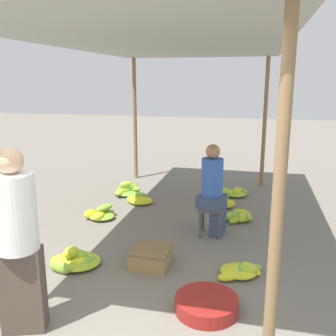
{
  "coord_description": "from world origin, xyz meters",
  "views": [
    {
      "loc": [
        1.23,
        -1.96,
        2.17
      ],
      "look_at": [
        0.0,
        3.19,
        0.92
      ],
      "focal_mm": 40.0,
      "sensor_mm": 36.0,
      "label": 1
    }
  ],
  "objects_px": {
    "banana_pile_left_3": "(101,214)",
    "stool": "(211,213)",
    "banana_pile_right_2": "(222,201)",
    "vendor_foreground": "(18,240)",
    "banana_pile_left_1": "(127,190)",
    "crate_near": "(151,257)",
    "banana_pile_left_0": "(74,260)",
    "banana_pile_right_0": "(234,193)",
    "banana_pile_right_1": "(242,271)",
    "banana_pile_left_2": "(139,200)",
    "basin_black": "(207,304)",
    "vendor_seated": "(213,189)",
    "banana_pile_right_3": "(238,216)"
  },
  "relations": [
    {
      "from": "banana_pile_left_3",
      "to": "stool",
      "type": "bearing_deg",
      "value": -6.91
    },
    {
      "from": "banana_pile_right_2",
      "to": "stool",
      "type": "bearing_deg",
      "value": -91.38
    },
    {
      "from": "vendor_foreground",
      "to": "banana_pile_left_1",
      "type": "xyz_separation_m",
      "value": [
        -0.44,
        3.97,
        -0.75
      ]
    },
    {
      "from": "banana_pile_left_1",
      "to": "crate_near",
      "type": "relative_size",
      "value": 1.16
    },
    {
      "from": "banana_pile_left_0",
      "to": "banana_pile_left_1",
      "type": "bearing_deg",
      "value": 96.53
    },
    {
      "from": "banana_pile_right_0",
      "to": "banana_pile_right_2",
      "type": "bearing_deg",
      "value": -105.0
    },
    {
      "from": "banana_pile_left_3",
      "to": "crate_near",
      "type": "xyz_separation_m",
      "value": [
        1.2,
        -1.3,
        0.03
      ]
    },
    {
      "from": "banana_pile_left_0",
      "to": "banana_pile_right_1",
      "type": "relative_size",
      "value": 1.17
    },
    {
      "from": "banana_pile_right_1",
      "to": "vendor_foreground",
      "type": "bearing_deg",
      "value": -142.75
    },
    {
      "from": "stool",
      "to": "banana_pile_right_1",
      "type": "xyz_separation_m",
      "value": [
        0.49,
        -1.06,
        -0.28
      ]
    },
    {
      "from": "banana_pile_right_1",
      "to": "banana_pile_left_2",
      "type": "bearing_deg",
      "value": 131.6
    },
    {
      "from": "basin_black",
      "to": "banana_pile_right_0",
      "type": "relative_size",
      "value": 1.08
    },
    {
      "from": "banana_pile_left_0",
      "to": "banana_pile_right_2",
      "type": "distance_m",
      "value": 2.99
    },
    {
      "from": "banana_pile_right_2",
      "to": "banana_pile_left_0",
      "type": "bearing_deg",
      "value": -120.18
    },
    {
      "from": "vendor_seated",
      "to": "banana_pile_right_2",
      "type": "bearing_deg",
      "value": 89.44
    },
    {
      "from": "banana_pile_right_0",
      "to": "crate_near",
      "type": "distance_m",
      "value": 3.1
    },
    {
      "from": "banana_pile_left_2",
      "to": "banana_pile_left_1",
      "type": "bearing_deg",
      "value": 131.43
    },
    {
      "from": "banana_pile_right_1",
      "to": "banana_pile_left_0",
      "type": "bearing_deg",
      "value": -173.18
    },
    {
      "from": "banana_pile_left_2",
      "to": "crate_near",
      "type": "height_order",
      "value": "crate_near"
    },
    {
      "from": "stool",
      "to": "banana_pile_right_0",
      "type": "xyz_separation_m",
      "value": [
        0.2,
        1.92,
        -0.27
      ]
    },
    {
      "from": "vendor_foreground",
      "to": "banana_pile_left_0",
      "type": "xyz_separation_m",
      "value": [
        -0.12,
        1.16,
        -0.78
      ]
    },
    {
      "from": "basin_black",
      "to": "banana_pile_left_1",
      "type": "distance_m",
      "value": 3.88
    },
    {
      "from": "banana_pile_left_0",
      "to": "banana_pile_right_3",
      "type": "relative_size",
      "value": 1.14
    },
    {
      "from": "stool",
      "to": "banana_pile_left_3",
      "type": "height_order",
      "value": "stool"
    },
    {
      "from": "banana_pile_left_3",
      "to": "banana_pile_right_0",
      "type": "bearing_deg",
      "value": 40.57
    },
    {
      "from": "vendor_seated",
      "to": "banana_pile_left_0",
      "type": "xyz_separation_m",
      "value": [
        -1.49,
        -1.3,
        -0.61
      ]
    },
    {
      "from": "banana_pile_left_0",
      "to": "vendor_foreground",
      "type": "bearing_deg",
      "value": -84.03
    },
    {
      "from": "basin_black",
      "to": "banana_pile_left_0",
      "type": "distance_m",
      "value": 1.74
    },
    {
      "from": "banana_pile_left_3",
      "to": "banana_pile_right_3",
      "type": "relative_size",
      "value": 0.9
    },
    {
      "from": "vendor_foreground",
      "to": "banana_pile_right_1",
      "type": "height_order",
      "value": "vendor_foreground"
    },
    {
      "from": "banana_pile_left_1",
      "to": "banana_pile_left_2",
      "type": "xyz_separation_m",
      "value": [
        0.37,
        -0.41,
        -0.03
      ]
    },
    {
      "from": "banana_pile_left_2",
      "to": "crate_near",
      "type": "distance_m",
      "value": 2.33
    },
    {
      "from": "vendor_seated",
      "to": "banana_pile_left_3",
      "type": "bearing_deg",
      "value": 173.34
    },
    {
      "from": "basin_black",
      "to": "banana_pile_right_2",
      "type": "bearing_deg",
      "value": 92.84
    },
    {
      "from": "basin_black",
      "to": "banana_pile_right_0",
      "type": "xyz_separation_m",
      "value": [
        0.02,
        3.75,
        0.0
      ]
    },
    {
      "from": "banana_pile_left_1",
      "to": "crate_near",
      "type": "bearing_deg",
      "value": -64.95
    },
    {
      "from": "banana_pile_left_0",
      "to": "banana_pile_right_1",
      "type": "height_order",
      "value": "banana_pile_left_0"
    },
    {
      "from": "banana_pile_right_0",
      "to": "banana_pile_right_3",
      "type": "distance_m",
      "value": 1.26
    },
    {
      "from": "vendor_seated",
      "to": "vendor_foreground",
      "type": "bearing_deg",
      "value": -119.05
    },
    {
      "from": "banana_pile_left_1",
      "to": "banana_pile_right_1",
      "type": "bearing_deg",
      "value": -48.42
    },
    {
      "from": "banana_pile_left_3",
      "to": "crate_near",
      "type": "height_order",
      "value": "crate_near"
    },
    {
      "from": "banana_pile_right_1",
      "to": "banana_pile_right_3",
      "type": "xyz_separation_m",
      "value": [
        -0.13,
        1.73,
        0.01
      ]
    },
    {
      "from": "banana_pile_right_1",
      "to": "banana_pile_right_2",
      "type": "xyz_separation_m",
      "value": [
        -0.45,
        2.35,
        0.03
      ]
    },
    {
      "from": "banana_pile_left_0",
      "to": "banana_pile_right_3",
      "type": "bearing_deg",
      "value": 47.04
    },
    {
      "from": "banana_pile_right_0",
      "to": "banana_pile_right_3",
      "type": "bearing_deg",
      "value": -82.96
    },
    {
      "from": "basin_black",
      "to": "banana_pile_right_3",
      "type": "distance_m",
      "value": 2.5
    },
    {
      "from": "vendor_foreground",
      "to": "stool",
      "type": "xyz_separation_m",
      "value": [
        1.35,
        2.46,
        -0.52
      ]
    },
    {
      "from": "vendor_foreground",
      "to": "basin_black",
      "type": "xyz_separation_m",
      "value": [
        1.54,
        0.63,
        -0.79
      ]
    },
    {
      "from": "vendor_foreground",
      "to": "banana_pile_left_0",
      "type": "distance_m",
      "value": 1.41
    },
    {
      "from": "stool",
      "to": "banana_pile_right_2",
      "type": "xyz_separation_m",
      "value": [
        0.03,
        1.29,
        -0.25
      ]
    }
  ]
}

